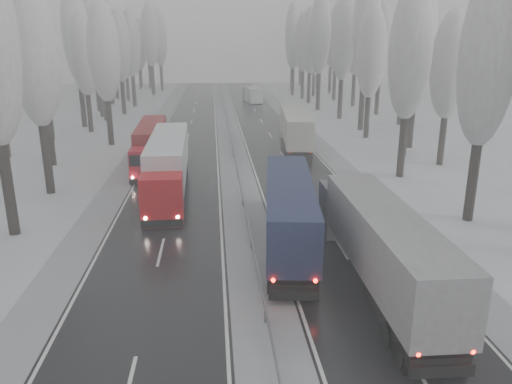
{
  "coord_description": "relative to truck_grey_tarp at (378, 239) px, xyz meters",
  "views": [
    {
      "loc": [
        -2.05,
        -14.86,
        11.73
      ],
      "look_at": [
        0.64,
        16.2,
        2.2
      ],
      "focal_mm": 35.0,
      "sensor_mm": 36.0,
      "label": 1
    }
  ],
  "objects": [
    {
      "name": "truck_red_red",
      "position": [
        -14.01,
        26.78,
        -0.25
      ],
      "size": [
        2.78,
        14.85,
        3.79
      ],
      "rotation": [
        0.0,
        0.0,
        0.03
      ],
      "color": "red",
      "rests_on": "ground"
    },
    {
      "name": "tree_68",
      "position": [
        -22.38,
        62.03,
        8.29
      ],
      "size": [
        3.6,
        3.6,
        16.65
      ],
      "color": "black",
      "rests_on": "ground"
    },
    {
      "name": "tree_18",
      "position": [
        8.7,
        19.96,
        8.24
      ],
      "size": [
        3.6,
        3.6,
        16.58
      ],
      "color": "black",
      "rests_on": "ground"
    },
    {
      "name": "tree_60",
      "position": [
        -23.55,
        27.12,
        7.13
      ],
      "size": [
        3.6,
        3.6,
        14.84
      ],
      "color": "black",
      "rests_on": "ground"
    },
    {
      "name": "tree_20",
      "position": [
        12.09,
        28.09,
        7.69
      ],
      "size": [
        3.6,
        3.6,
        15.71
      ],
      "color": "black",
      "rests_on": "ground"
    },
    {
      "name": "truck_red_white",
      "position": [
        -11.45,
        16.38,
        0.11
      ],
      "size": [
        3.09,
        17.24,
        4.4
      ],
      "rotation": [
        0.0,
        0.0,
        0.02
      ],
      "color": "red",
      "rests_on": "ground"
    },
    {
      "name": "tree_37",
      "position": [
        18.22,
        103.08,
        8.11
      ],
      "size": [
        3.6,
        3.6,
        16.37
      ],
      "color": "black",
      "rests_on": "ground"
    },
    {
      "name": "tree_65",
      "position": [
        -25.86,
        49.64,
        10.09
      ],
      "size": [
        3.6,
        3.6,
        19.48
      ],
      "color": "black",
      "rests_on": "ground"
    },
    {
      "name": "tree_28",
      "position": [
        10.54,
        64.88,
        10.18
      ],
      "size": [
        3.6,
        3.6,
        19.62
      ],
      "color": "black",
      "rests_on": "ground"
    },
    {
      "name": "truck_blue_box",
      "position": [
        -3.51,
        5.8,
        -0.06
      ],
      "size": [
        4.29,
        16.15,
        4.11
      ],
      "rotation": [
        0.0,
        0.0,
        -0.11
      ],
      "color": "#1E2A4B",
      "rests_on": "ground"
    },
    {
      "name": "truck_grey_tarp",
      "position": [
        0.0,
        0.0,
        0.0
      ],
      "size": [
        2.71,
        16.46,
        4.21
      ],
      "rotation": [
        0.0,
        0.0,
        -0.01
      ],
      "color": "#48484D",
      "rests_on": "ground"
    },
    {
      "name": "tree_24",
      "position": [
        12.1,
        43.94,
        10.73
      ],
      "size": [
        3.6,
        3.6,
        20.49
      ],
      "color": "black",
      "rests_on": "ground"
    },
    {
      "name": "tree_62",
      "position": [
        -19.75,
        36.65,
        7.9
      ],
      "size": [
        3.6,
        3.6,
        16.04
      ],
      "color": "black",
      "rests_on": "ground"
    },
    {
      "name": "tree_35",
      "position": [
        19.14,
        93.24,
        9.31
      ],
      "size": [
        3.6,
        3.6,
        18.25
      ],
      "color": "black",
      "rests_on": "ground"
    },
    {
      "name": "tree_22",
      "position": [
        11.22,
        38.52,
        7.78
      ],
      "size": [
        3.6,
        3.6,
        15.86
      ],
      "color": "black",
      "rests_on": "ground"
    },
    {
      "name": "tree_23",
      "position": [
        17.51,
        42.52,
        6.31
      ],
      "size": [
        3.6,
        3.6,
        13.55
      ],
      "color": "black",
      "rests_on": "ground"
    },
    {
      "name": "tree_63",
      "position": [
        -27.65,
        40.65,
        8.44
      ],
      "size": [
        3.6,
        3.6,
        16.88
      ],
      "color": "black",
      "rests_on": "ground"
    },
    {
      "name": "truck_cream_box",
      "position": [
        1.17,
        32.44,
        0.02
      ],
      "size": [
        4.04,
        16.71,
        4.25
      ],
      "rotation": [
        0.0,
        0.0,
        -0.09
      ],
      "color": "beige",
      "rests_on": "ground"
    },
    {
      "name": "tree_16",
      "position": [
        9.23,
        8.59,
        8.21
      ],
      "size": [
        3.6,
        3.6,
        16.53
      ],
      "color": "black",
      "rests_on": "ground"
    },
    {
      "name": "median_slush",
      "position": [
        -5.8,
        22.92,
        -2.44
      ],
      "size": [
        3.0,
        200.0,
        0.04
      ],
      "primitive_type": "cube",
      "color": "#A5A7AD",
      "rests_on": "ground"
    },
    {
      "name": "tree_79",
      "position": [
        -26.13,
        112.23,
        8.55
      ],
      "size": [
        3.6,
        3.6,
        17.07
      ],
      "color": "black",
      "rests_on": "ground"
    },
    {
      "name": "tree_76",
      "position": [
        -19.85,
        101.64,
        9.49
      ],
      "size": [
        3.6,
        3.6,
        18.55
      ],
      "color": "black",
      "rests_on": "ground"
    },
    {
      "name": "tree_58",
      "position": [
        -20.93,
        17.49,
        8.65
      ],
      "size": [
        3.6,
        3.6,
        17.21
      ],
      "color": "black",
      "rests_on": "ground"
    },
    {
      "name": "tree_26",
      "position": [
        11.76,
        54.19,
        9.64
      ],
      "size": [
        3.6,
        3.6,
        18.78
      ],
      "color": "black",
      "rests_on": "ground"
    },
    {
      "name": "tree_70",
      "position": [
        -22.13,
        72.11,
        8.57
      ],
      "size": [
        3.6,
        3.6,
        17.09
      ],
      "color": "black",
      "rests_on": "ground"
    },
    {
      "name": "tree_78",
      "position": [
        -23.36,
        108.23,
        10.13
      ],
      "size": [
        3.6,
        3.6,
        19.55
      ],
      "color": "black",
      "rests_on": "ground"
    },
    {
      "name": "median_guardrail",
      "position": [
        -5.8,
        22.91,
        -1.86
      ],
      "size": [
        0.12,
        200.0,
        0.76
      ],
      "color": "slate",
      "rests_on": "ground"
    },
    {
      "name": "tree_19",
      "position": [
        14.22,
        23.96,
        6.96
      ],
      "size": [
        3.6,
        3.6,
        14.57
      ],
      "color": "black",
      "rests_on": "ground"
    },
    {
      "name": "tree_21",
      "position": [
        14.32,
        32.09,
        9.54
      ],
      "size": [
        3.6,
        3.6,
        18.62
      ],
      "color": "black",
      "rests_on": "ground"
    },
    {
      "name": "tree_73",
      "position": [
        -27.62,
        85.46,
        8.65
      ],
      "size": [
        3.6,
        3.6,
        17.22
      ],
      "color": "black",
      "rests_on": "ground"
    },
    {
      "name": "carriageway_left",
      "position": [
        -11.05,
        22.92,
        -2.44
      ],
      "size": [
        7.5,
        200.0,
        0.03
      ],
      "primitive_type": "cube",
      "color": "black",
      "rests_on": "ground"
    },
    {
      "name": "tree_71",
      "position": [
        -26.89,
        76.11,
        10.17
      ],
      "size": [
        3.6,
        3.6,
        19.61
      ],
      "color": "black",
      "rests_on": "ground"
    },
    {
      "name": "shoulder_right",
      "position": [
        4.4,
        22.92,
        -2.44
      ],
      "size": [
        2.4,
        200.0,
        0.04
      ],
      "primitive_type": "cube",
      "color": "#A5A7AD",
      "rests_on": "ground"
    },
    {
      "name": "tree_69",
      "position": [
        -27.22,
        66.03,
        10.0
      ],
      "size": [
        3.6,
        3.6,
        19.35
      ],
      "color": "black",
      "rests_on": "ground"
    },
    {
      "name": "tree_33",
      "position": [
        13.97,
        86.13,
        6.8
      ],
      "size": [
        3.6,
        3.6,
        14.33
      ],
      "color": "black",
      "rests_on": "ground"
    },
    {
      "name": "tree_75",
      "position": [
        -30.0,
        96.25,
        9.53
      ],
      "size": [
        3.6,
        3.6,
        18.6
      ],
      "color": "black",
      "rests_on": "ground"
    },
    {
      "name": "tree_74",
      "position": [
        -20.87,
        92.25,
        10.22
      ],
      "size": [
        3.6,
        3.6,
        19.68
      ],
      "color": "black",
      "rests_on": "ground"
    },
    {
      "name": "tree_25",
      "position": [
        19.01,
        47.94,
        10.06
      ],
      "size": [
        3.6,
        3.6,
        19.44
      ],
      "color": "black",
      "rests_on": "ground"
    },
    {
      "name": "tree_77",
      "position": [
        -25.46,
        105.64,
        6.8
      ],
      "size": [
        3.6,
        3.6,
        14.32
      ],
      "color": "black",
      "rests_on": "ground"
    },
    {
      "name": "shoulder_left",
      "position": [
        -16.0,
        22.92,
        -2.44
      ],
      "size": [
        2.4,
        200.0,
        0.04
      ],
      "primitive_type": "cube",
      "color": "#A5A7AD",
      "rests_on": "ground"
    },
    {
      "name": "tree_34",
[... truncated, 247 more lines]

